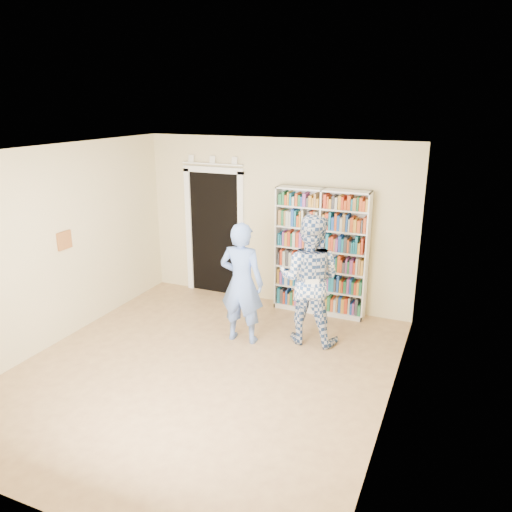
% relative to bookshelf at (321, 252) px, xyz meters
% --- Properties ---
extents(floor, '(5.00, 5.00, 0.00)m').
position_rel_bookshelf_xyz_m(floor, '(-0.82, -2.34, -1.00)').
color(floor, '#916846').
rests_on(floor, ground).
extents(ceiling, '(5.00, 5.00, 0.00)m').
position_rel_bookshelf_xyz_m(ceiling, '(-0.82, -2.34, 1.70)').
color(ceiling, white).
rests_on(ceiling, wall_back).
extents(wall_back, '(4.50, 0.00, 4.50)m').
position_rel_bookshelf_xyz_m(wall_back, '(-0.82, 0.16, 0.35)').
color(wall_back, beige).
rests_on(wall_back, floor).
extents(wall_left, '(0.00, 5.00, 5.00)m').
position_rel_bookshelf_xyz_m(wall_left, '(-3.07, -2.34, 0.35)').
color(wall_left, beige).
rests_on(wall_left, floor).
extents(wall_right, '(0.00, 5.00, 5.00)m').
position_rel_bookshelf_xyz_m(wall_right, '(1.43, -2.34, 0.35)').
color(wall_right, beige).
rests_on(wall_right, floor).
extents(bookshelf, '(1.44, 0.27, 1.98)m').
position_rel_bookshelf_xyz_m(bookshelf, '(0.00, 0.00, 0.00)').
color(bookshelf, white).
rests_on(bookshelf, floor).
extents(doorway, '(1.10, 0.08, 2.43)m').
position_rel_bookshelf_xyz_m(doorway, '(-1.92, 0.13, 0.18)').
color(doorway, black).
rests_on(doorway, floor).
extents(wall_art, '(0.03, 0.25, 0.25)m').
position_rel_bookshelf_xyz_m(wall_art, '(-3.05, -2.14, 0.40)').
color(wall_art, brown).
rests_on(wall_art, wall_left).
extents(man_blue, '(0.64, 0.44, 1.71)m').
position_rel_bookshelf_xyz_m(man_blue, '(-0.72, -1.38, -0.15)').
color(man_blue, '#6285DA').
rests_on(man_blue, floor).
extents(man_plaid, '(0.91, 0.73, 1.82)m').
position_rel_bookshelf_xyz_m(man_plaid, '(0.14, -1.02, -0.09)').
color(man_plaid, navy).
rests_on(man_plaid, floor).
extents(paper_sheet, '(0.17, 0.09, 0.26)m').
position_rel_bookshelf_xyz_m(paper_sheet, '(0.25, -1.27, -0.12)').
color(paper_sheet, white).
rests_on(paper_sheet, man_plaid).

